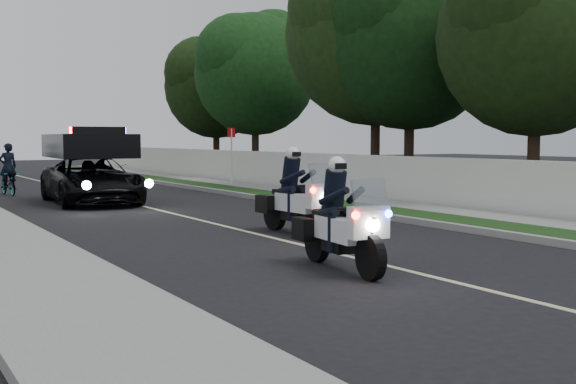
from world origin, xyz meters
The scene contains 18 objects.
ground centered at (0.00, 0.00, 0.00)m, with size 120.00×120.00×0.00m, color black.
curb_right centered at (4.10, 10.00, 0.07)m, with size 0.20×60.00×0.15m, color gray.
grass_verge centered at (4.80, 10.00, 0.08)m, with size 1.20×60.00×0.16m, color #193814.
sidewalk_right centered at (6.10, 10.00, 0.08)m, with size 1.40×60.00×0.16m, color gray.
property_wall centered at (7.10, 10.00, 0.75)m, with size 0.22×60.00×1.50m, color beige.
curb_left centered at (-4.10, 10.00, 0.07)m, with size 0.20×60.00×0.15m, color gray.
lane_marking centered at (0.00, 10.00, 0.00)m, with size 0.12×50.00×0.01m, color #BFB78C.
police_moto_left centered at (-0.84, -0.69, 0.00)m, with size 0.73×2.09×1.78m, color silver, non-canonical shape.
police_moto_right centered at (0.73, 3.19, 0.00)m, with size 0.77×2.21×1.88m, color silver, non-canonical shape.
police_suv centered at (-1.06, 12.62, 0.00)m, with size 2.44×5.28×2.57m, color black.
bicycle centered at (-2.75, 17.44, 0.00)m, with size 0.54×1.53×0.80m, color black.
cyclist centered at (-2.75, 17.44, 0.00)m, with size 0.60×0.40×1.67m, color black.
sign_post centered at (6.00, 17.05, 0.00)m, with size 0.40×0.40×2.56m, color #B00C0D, non-canonical shape.
tree_right_a centered at (9.80, 4.66, 0.00)m, with size 5.82×5.82×9.70m, color black, non-canonical shape.
tree_right_b centered at (9.73, 12.16, 0.00)m, with size 6.98×6.98×11.64m, color #1C3612, non-canonical shape.
tree_right_c centered at (9.99, 10.48, 0.00)m, with size 6.51×6.51×10.85m, color black, non-canonical shape.
tree_right_d centered at (9.74, 21.96, 0.00)m, with size 6.09×6.09×10.14m, color #163E14, non-canonical shape.
tree_right_e centered at (9.77, 26.62, 0.00)m, with size 5.69×5.69×9.48m, color black, non-canonical shape.
Camera 1 is at (-7.16, -9.71, 2.05)m, focal length 44.48 mm.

